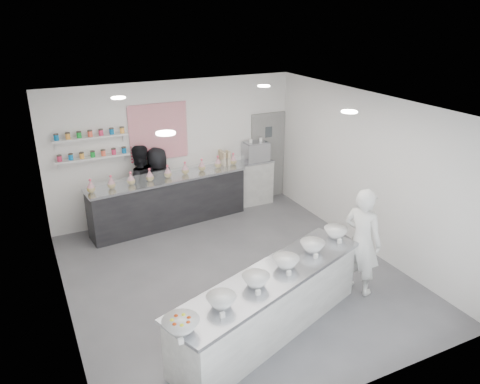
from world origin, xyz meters
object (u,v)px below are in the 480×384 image
woman_prep (362,241)px  prep_counter (271,304)px  back_bar (170,201)px  espresso_ledge (243,184)px  espresso_machine (256,152)px  staff_right (159,185)px  staff_left (140,186)px

woman_prep → prep_counter: bearing=78.7°
back_bar → woman_prep: (2.00, -3.81, 0.38)m
espresso_ledge → woman_prep: bearing=-88.4°
back_bar → espresso_machine: (2.21, 0.25, 0.74)m
staff_right → back_bar: bearing=112.2°
woman_prep → staff_left: woman_prep is taller
prep_counter → staff_right: (-0.30, 4.35, 0.37)m
prep_counter → back_bar: (-0.16, 4.10, 0.07)m
back_bar → espresso_machine: size_ratio=6.05×
prep_counter → espresso_machine: espresso_machine is taller
prep_counter → staff_left: bearing=78.7°
staff_left → staff_right: staff_left is taller
espresso_ledge → staff_left: staff_left is taller
back_bar → staff_left: 0.69m
prep_counter → espresso_machine: 4.87m
espresso_ledge → espresso_machine: (0.32, 0.00, 0.74)m
staff_left → espresso_machine: bearing=178.1°
prep_counter → espresso_machine: (2.05, 4.35, 0.80)m
espresso_ledge → staff_left: (-2.43, 0.00, 0.36)m
prep_counter → back_bar: size_ratio=0.99×
back_bar → woman_prep: size_ratio=1.89×
espresso_ledge → espresso_machine: size_ratio=2.50×
staff_left → back_bar: bearing=153.4°
staff_right → espresso_ledge: bearing=172.2°
prep_counter → espresso_ledge: (1.73, 4.35, 0.06)m
espresso_machine → staff_left: (-2.75, 0.00, -0.38)m
back_bar → staff_left: size_ratio=1.94×
prep_counter → woman_prep: woman_prep is taller
espresso_ledge → staff_right: 2.05m
espresso_ledge → espresso_machine: bearing=0.0°
espresso_machine → woman_prep: 4.08m
espresso_machine → staff_left: staff_left is taller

